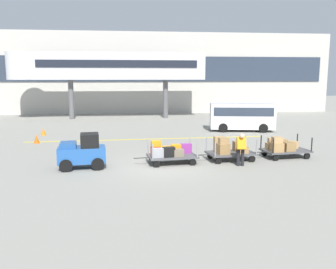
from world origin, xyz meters
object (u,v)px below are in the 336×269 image
baggage_cart_middle (229,149)px  safety_cone_far (37,139)px  baggage_handler (241,148)px  shuttle_van (242,115)px  baggage_tug (82,152)px  baggage_cart_tail (283,147)px  safety_cone_near (43,131)px  baggage_cart_lead (170,153)px

baggage_cart_middle → safety_cone_far: (-10.67, 5.85, -0.29)m
baggage_handler → shuttle_van: size_ratio=0.31×
baggage_handler → baggage_tug: bearing=176.6°
baggage_cart_tail → safety_cone_near: baggage_cart_tail is taller
baggage_tug → baggage_cart_middle: bearing=6.5°
baggage_cart_middle → safety_cone_far: 12.18m
shuttle_van → baggage_cart_tail: bearing=-95.0°
baggage_cart_tail → baggage_handler: size_ratio=1.96×
baggage_cart_middle → baggage_handler: size_ratio=1.96×
safety_cone_near → baggage_handler: bearing=-42.6°
baggage_tug → baggage_cart_middle: baggage_tug is taller
baggage_tug → safety_cone_near: size_ratio=4.02×
baggage_cart_middle → baggage_handler: (0.21, -1.23, 0.30)m
baggage_tug → baggage_cart_tail: size_ratio=0.72×
baggage_cart_tail → baggage_handler: (-2.69, -1.51, 0.32)m
baggage_handler → safety_cone_far: size_ratio=2.84×
safety_cone_near → safety_cone_far: 3.21m
baggage_handler → safety_cone_far: (-10.88, 7.08, -0.59)m
baggage_tug → baggage_cart_tail: 9.99m
safety_cone_near → shuttle_van: bearing=2.4°
baggage_cart_lead → baggage_handler: 3.33m
baggage_cart_tail → shuttle_van: shuttle_van is taller
baggage_cart_middle → safety_cone_near: size_ratio=5.57×
safety_cone_far → baggage_tug: bearing=-61.3°
shuttle_van → safety_cone_far: size_ratio=9.19×
baggage_cart_lead → shuttle_van: (6.70, 9.96, 0.71)m
baggage_tug → safety_cone_near: 10.62m
baggage_cart_tail → safety_cone_far: (-13.57, 5.57, -0.27)m
baggage_cart_lead → baggage_handler: baggage_handler is taller
baggage_tug → baggage_cart_tail: (9.93, 1.08, -0.20)m
baggage_tug → baggage_cart_lead: (4.06, 0.50, -0.23)m
baggage_tug → baggage_cart_lead: bearing=7.0°
baggage_cart_middle → shuttle_van: (3.72, 9.65, 0.67)m
baggage_cart_lead → baggage_tug: bearing=-173.0°
baggage_cart_tail → safety_cone_near: size_ratio=5.57×
baggage_tug → baggage_cart_lead: 4.09m
baggage_handler → safety_cone_near: (-11.18, 10.27, -0.59)m
baggage_cart_middle → shuttle_van: size_ratio=0.61×
baggage_tug → baggage_cart_tail: bearing=6.2°
baggage_tug → baggage_handler: baggage_tug is taller
shuttle_van → safety_cone_near: (-14.69, -0.61, -0.96)m
baggage_tug → baggage_cart_tail: baggage_tug is taller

